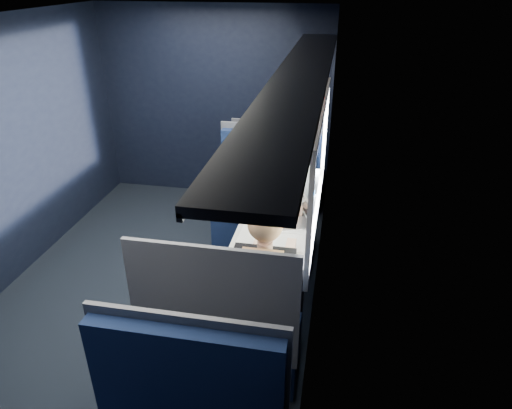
% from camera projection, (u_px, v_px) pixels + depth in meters
% --- Properties ---
extents(ground, '(2.80, 4.20, 0.01)m').
position_uv_depth(ground, '(161.00, 288.00, 4.22)').
color(ground, black).
extents(room_shell, '(3.00, 4.40, 2.40)m').
position_uv_depth(room_shell, '(145.00, 135.00, 3.54)').
color(room_shell, black).
rests_on(room_shell, ground).
extents(table, '(0.62, 1.00, 0.74)m').
position_uv_depth(table, '(272.00, 237.00, 3.75)').
color(table, '#54565E').
rests_on(table, ground).
extents(seat_bay_near, '(1.04, 0.62, 1.26)m').
position_uv_depth(seat_bay_near, '(266.00, 211.00, 4.65)').
color(seat_bay_near, '#0D183A').
rests_on(seat_bay_near, ground).
extents(seat_bay_far, '(1.04, 0.62, 1.26)m').
position_uv_depth(seat_bay_far, '(225.00, 331.00, 3.13)').
color(seat_bay_far, '#0D183A').
rests_on(seat_bay_far, ground).
extents(seat_row_front, '(1.04, 0.51, 1.16)m').
position_uv_depth(seat_row_front, '(279.00, 177.00, 5.46)').
color(seat_row_front, '#0D183A').
rests_on(seat_row_front, ground).
extents(man, '(0.53, 0.56, 1.32)m').
position_uv_depth(man, '(290.00, 195.00, 4.32)').
color(man, black).
rests_on(man, ground).
extents(woman, '(0.53, 0.56, 1.32)m').
position_uv_depth(woman, '(266.00, 283.00, 3.09)').
color(woman, black).
rests_on(woman, ground).
extents(papers, '(0.60, 0.85, 0.01)m').
position_uv_depth(papers, '(280.00, 223.00, 3.80)').
color(papers, white).
rests_on(papers, table).
extents(laptop, '(0.36, 0.40, 0.25)m').
position_uv_depth(laptop, '(299.00, 214.00, 3.79)').
color(laptop, silver).
rests_on(laptop, table).
extents(bottle_small, '(0.06, 0.06, 0.21)m').
position_uv_depth(bottle_small, '(312.00, 203.00, 3.91)').
color(bottle_small, silver).
rests_on(bottle_small, table).
extents(cup, '(0.08, 0.08, 0.10)m').
position_uv_depth(cup, '(299.00, 206.00, 3.97)').
color(cup, white).
rests_on(cup, table).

